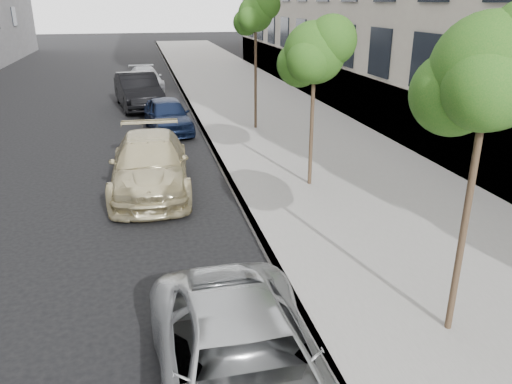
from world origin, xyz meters
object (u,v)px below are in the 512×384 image
object	(u,v)px
sedan_rear	(145,79)
tree_far	(256,14)
tree_mid	(316,52)
minivan	(244,372)
sedan_blue	(168,115)
tree_near	(492,72)
suv	(150,164)
sedan_black	(138,91)

from	to	relation	value
sedan_rear	tree_far	bearing A→B (deg)	-74.97
tree_mid	sedan_rear	bearing A→B (deg)	102.90
minivan	sedan_blue	xyz separation A→B (m)	(0.00, 14.49, 0.02)
tree_mid	sedan_rear	distance (m)	17.95
tree_mid	sedan_blue	world-z (taller)	tree_mid
sedan_blue	sedan_rear	bearing A→B (deg)	87.75
tree_near	sedan_rear	world-z (taller)	tree_near
minivan	suv	size ratio (longest dim) A/B	0.92
tree_far	sedan_rear	distance (m)	12.04
suv	tree_far	bearing A→B (deg)	55.81
minivan	suv	world-z (taller)	suv
tree_mid	suv	world-z (taller)	tree_mid
tree_near	minivan	bearing A→B (deg)	-166.23
tree_near	suv	bearing A→B (deg)	119.48
tree_mid	sedan_black	world-z (taller)	tree_mid
sedan_blue	sedan_black	distance (m)	5.05
tree_mid	sedan_black	xyz separation A→B (m)	(-4.38, 12.11, -2.76)
minivan	sedan_rear	xyz separation A→B (m)	(-0.63, 24.57, -0.01)
minivan	suv	xyz separation A→B (m)	(-0.85, 8.20, 0.08)
tree_near	minivan	size ratio (longest dim) A/B	1.04
sedan_black	sedan_rear	xyz separation A→B (m)	(0.42, 5.15, -0.19)
tree_far	sedan_rear	world-z (taller)	tree_far
sedan_rear	tree_mid	bearing A→B (deg)	-82.25
tree_near	suv	size ratio (longest dim) A/B	0.95
minivan	sedan_blue	size ratio (longest dim) A/B	1.19
tree_near	tree_far	world-z (taller)	tree_far
tree_far	minivan	distance (m)	14.67
tree_far	sedan_blue	bearing A→B (deg)	168.59
tree_far	tree_mid	bearing A→B (deg)	-90.00
suv	sedan_blue	distance (m)	6.34
suv	sedan_blue	bearing A→B (deg)	84.76
sedan_black	tree_far	bearing A→B (deg)	-60.36
tree_near	sedan_blue	size ratio (longest dim) A/B	1.23
suv	tree_near	bearing A→B (deg)	-58.06
tree_mid	tree_far	bearing A→B (deg)	90.00
tree_near	sedan_black	bearing A→B (deg)	103.24
tree_mid	minivan	bearing A→B (deg)	-114.46
tree_mid	suv	size ratio (longest dim) A/B	0.88
tree_mid	tree_far	world-z (taller)	tree_far
minivan	tree_near	bearing A→B (deg)	13.43
suv	sedan_black	size ratio (longest dim) A/B	1.01
sedan_rear	sedan_black	bearing A→B (deg)	-99.86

